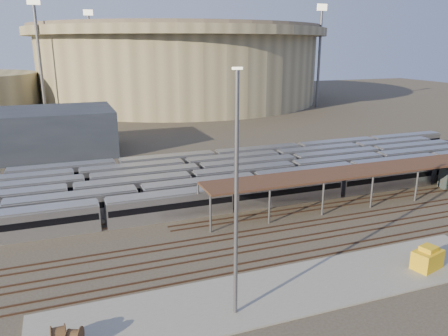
% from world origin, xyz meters
% --- Properties ---
extents(ground, '(420.00, 420.00, 0.00)m').
position_xyz_m(ground, '(0.00, 0.00, 0.00)').
color(ground, '#383026').
rests_on(ground, ground).
extents(apron, '(50.00, 9.00, 0.20)m').
position_xyz_m(apron, '(-5.00, -15.00, 0.10)').
color(apron, gray).
rests_on(apron, ground).
extents(subway_trains, '(121.50, 23.90, 3.60)m').
position_xyz_m(subway_trains, '(-1.81, 18.50, 1.80)').
color(subway_trains, '#BBBBC0').
rests_on(subway_trains, ground).
extents(inspection_shed, '(60.30, 6.00, 5.30)m').
position_xyz_m(inspection_shed, '(22.00, 4.00, 4.98)').
color(inspection_shed, '#5C5C61').
rests_on(inspection_shed, ground).
extents(empty_tracks, '(170.00, 9.62, 0.18)m').
position_xyz_m(empty_tracks, '(0.00, -5.00, 0.09)').
color(empty_tracks, '#4C3323').
rests_on(empty_tracks, ground).
extents(stadium, '(124.00, 124.00, 32.50)m').
position_xyz_m(stadium, '(25.00, 140.00, 16.47)').
color(stadium, '#988C67').
rests_on(stadium, ground).
extents(service_building, '(42.00, 20.00, 10.00)m').
position_xyz_m(service_building, '(-35.00, 55.00, 5.00)').
color(service_building, '#1E232D').
rests_on(service_building, ground).
extents(floodlight_0, '(4.00, 1.00, 38.40)m').
position_xyz_m(floodlight_0, '(-30.00, 110.00, 20.65)').
color(floodlight_0, '#5C5C61').
rests_on(floodlight_0, ground).
extents(floodlight_2, '(4.00, 1.00, 38.40)m').
position_xyz_m(floodlight_2, '(70.00, 100.00, 20.65)').
color(floodlight_2, '#5C5C61').
rests_on(floodlight_2, ground).
extents(floodlight_3, '(4.00, 1.00, 38.40)m').
position_xyz_m(floodlight_3, '(-10.00, 160.00, 20.65)').
color(floodlight_3, '#5C5C61').
rests_on(floodlight_3, ground).
extents(yard_light_pole, '(0.81, 0.36, 22.06)m').
position_xyz_m(yard_light_pole, '(-11.76, -16.76, 11.31)').
color(yard_light_pole, '#5C5C61').
rests_on(yard_light_pole, apron).
extents(yellow_equipment, '(3.75, 2.87, 2.08)m').
position_xyz_m(yellow_equipment, '(11.06, -16.49, 1.24)').
color(yellow_equipment, gold).
rests_on(yellow_equipment, apron).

